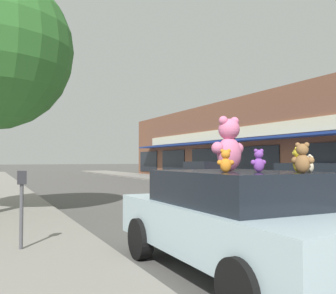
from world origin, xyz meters
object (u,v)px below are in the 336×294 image
Objects in this scene: teddy_bear_brown at (302,158)px; parked_car_far_right at (207,176)px; parking_meter at (22,199)px; teddy_bear_yellow at (298,160)px; plush_art_car at (238,219)px; teddy_bear_purple at (259,161)px; teddy_bear_cream at (310,164)px; teddy_bear_giant at (229,145)px; parked_car_far_center at (323,184)px; teddy_bear_orange at (226,161)px.

teddy_bear_brown is 0.09× the size of parked_car_far_right.
teddy_bear_yellow is at bearing -43.57° from parking_meter.
teddy_bear_purple is at bearing -91.83° from plush_art_car.
teddy_bear_brown reaches higher than parking_meter.
teddy_bear_brown is 0.23m from teddy_bear_cream.
teddy_bear_yellow is 1.10× the size of teddy_bear_purple.
plush_art_car is 1.15m from teddy_bear_yellow.
parking_meter is at bearing -89.12° from teddy_bear_cream.
teddy_bear_purple is 0.61m from teddy_bear_cream.
teddy_bear_giant reaches higher than plush_art_car.
teddy_bear_brown reaches higher than teddy_bear_cream.
plush_art_car reaches higher than parking_meter.
plush_art_car is at bearing 109.91° from teddy_bear_giant.
parked_car_far_right is (6.86, 11.66, -1.00)m from teddy_bear_giant.
teddy_bear_cream is 14.21m from parked_car_far_right.
parked_car_far_right is (6.38, 12.68, -0.74)m from teddy_bear_cream.
teddy_bear_purple is 1.32× the size of teddy_bear_cream.
teddy_bear_cream is at bearing 106.00° from teddy_bear_giant.
teddy_bear_yellow is 0.07× the size of parked_car_far_center.
teddy_bear_orange is at bearing -10.75° from teddy_bear_purple.
teddy_bear_yellow reaches higher than teddy_bear_cream.
teddy_bear_purple is at bearing -143.44° from parked_car_far_center.
parked_car_far_center reaches higher than plush_art_car.
parked_car_far_right is at bearing -129.55° from teddy_bear_giant.
teddy_bear_brown reaches higher than plush_art_car.
teddy_bear_brown is (0.23, -0.51, 0.03)m from teddy_bear_purple.
parking_meter is at bearing -49.38° from teddy_bear_giant.
teddy_bear_giant is 1.15m from teddy_bear_brown.
plush_art_car is 0.93m from teddy_bear_purple.
plush_art_car is 1.04× the size of parked_car_far_right.
teddy_bear_purple reaches higher than parked_car_far_center.
teddy_bear_brown is 4.38m from parking_meter.
parked_car_far_center is (6.58, 5.56, -0.80)m from teddy_bear_brown.
teddy_bear_orange is 0.91m from teddy_bear_brown.
teddy_bear_orange is at bearing -76.54° from teddy_bear_cream.
teddy_bear_orange is 1.31× the size of teddy_bear_cream.
teddy_bear_giant is at bearing -14.85° from teddy_bear_brown.
teddy_bear_cream is (0.20, 0.08, -0.07)m from teddy_bear_brown.
teddy_bear_brown is 1.61× the size of teddy_bear_cream.
teddy_bear_brown is 14.38m from parked_car_far_right.
teddy_bear_orange is 0.07× the size of parked_car_far_right.
parked_car_far_right is at bearing 45.20° from parking_meter.
teddy_bear_brown is at bearing -20.76° from teddy_bear_cream.
parked_car_far_center reaches higher than parking_meter.
teddy_bear_brown is at bearing 94.96° from teddy_bear_giant.
teddy_bear_cream is 0.05× the size of parked_car_far_center.
teddy_bear_giant reaches higher than teddy_bear_purple.
teddy_bear_giant is 3.47m from parking_meter.
teddy_bear_giant is 2.58× the size of teddy_bear_purple.
teddy_bear_yellow reaches higher than parking_meter.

